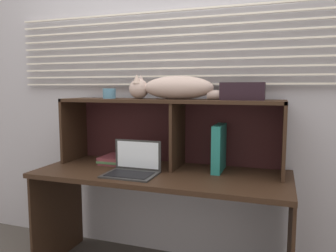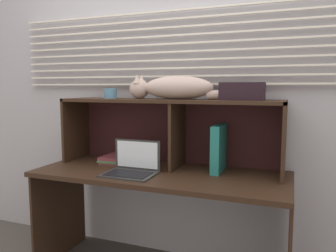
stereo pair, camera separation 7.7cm
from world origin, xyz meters
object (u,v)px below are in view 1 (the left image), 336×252
small_basket (109,93)px  storage_box (243,91)px  laptop (133,168)px  book_stack (116,159)px  cat (173,88)px  binder_upright (219,148)px

small_basket → storage_box: size_ratio=0.34×
laptop → book_stack: (-0.25, 0.25, -0.02)m
cat → small_basket: bearing=-180.0°
cat → book_stack: size_ratio=3.12×
cat → binder_upright: 0.49m
laptop → small_basket: size_ratio=3.50×
cat → binder_upright: bearing=-0.0°
small_basket → storage_box: storage_box is taller
book_stack → small_basket: size_ratio=2.83×
book_stack → small_basket: (-0.04, -0.00, 0.47)m
laptop → binder_upright: (0.50, 0.25, 0.11)m
binder_upright → storage_box: 0.39m
small_basket → book_stack: bearing=0.2°
laptop → storage_box: 0.83m
cat → binder_upright: size_ratio=2.65×
laptop → book_stack: 0.35m
small_basket → laptop: bearing=-40.6°
small_basket → cat: bearing=0.0°
binder_upright → book_stack: bearing=180.0°
cat → laptop: 0.59m
laptop → book_stack: laptop is taller
book_stack → storage_box: 1.01m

